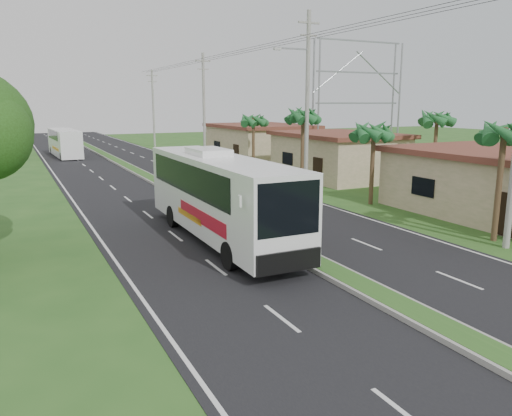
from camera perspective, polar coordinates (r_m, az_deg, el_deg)
name	(u,v)px	position (r m, az deg, el deg)	size (l,w,h in m)	color
ground	(379,298)	(16.39, 13.83, -9.94)	(180.00, 180.00, 0.00)	#29541F
road_asphalt	(181,195)	(33.60, -8.59, 1.49)	(14.00, 160.00, 0.02)	black
median_strip	(181,194)	(33.58, -8.60, 1.64)	(1.20, 160.00, 0.18)	gray
lane_edge_left	(75,204)	(32.24, -19.99, 0.44)	(0.12, 160.00, 0.01)	silver
lane_edge_right	(270,188)	(36.16, 1.56, 2.34)	(0.12, 160.00, 0.01)	silver
shop_mid	(337,155)	(41.43, 9.28, 6.00)	(7.60, 10.60, 3.67)	tan
shop_far	(260,142)	(53.38, 0.46, 7.52)	(8.60, 11.60, 3.82)	tan
palm_verge_a	(504,133)	(23.94, 26.51, 7.65)	(2.40, 2.40, 5.45)	#473321
palm_verge_b	(374,132)	(30.53, 13.32, 8.49)	(2.40, 2.40, 5.05)	#473321
palm_verge_c	(303,116)	(35.85, 5.39, 10.44)	(2.40, 2.40, 5.85)	#473321
palm_verge_d	(253,120)	(44.00, -0.31, 10.00)	(2.40, 2.40, 5.25)	#473321
palm_behind_shop	(437,119)	(38.22, 19.99, 9.59)	(2.40, 2.40, 5.65)	#473321
utility_pole_b	(307,99)	(34.82, 5.84, 12.26)	(3.20, 0.28, 12.00)	gray
utility_pole_c	(204,106)	(52.86, -5.97, 11.47)	(1.60, 0.28, 11.00)	gray
utility_pole_d	(153,107)	(71.93, -11.66, 11.19)	(1.60, 0.28, 10.50)	gray
billboard_lattice	(358,95)	(52.42, 11.57, 12.56)	(10.18, 1.18, 12.07)	gray
coach_bus_main	(219,192)	(21.94, -4.30, 1.88)	(2.72, 12.40, 4.00)	white
coach_bus_far	(64,141)	(61.43, -21.05, 7.13)	(2.72, 10.61, 3.07)	white
motorcyclist	(210,212)	(24.62, -5.33, -0.49)	(1.84, 1.19, 2.12)	black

